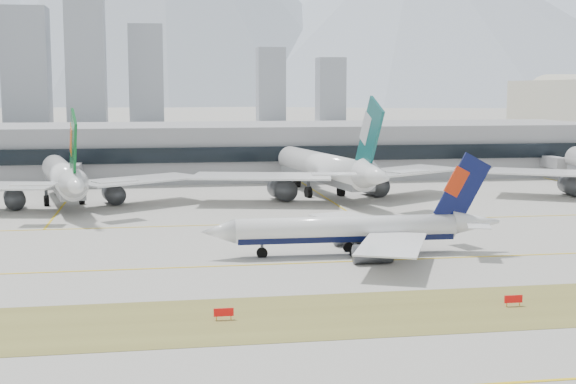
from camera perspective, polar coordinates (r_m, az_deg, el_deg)
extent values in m
plane|color=#A4A19A|center=(121.75, 0.21, -4.60)|extent=(3000.00, 3000.00, 0.00)
cube|color=olive|center=(91.28, 3.63, -8.69)|extent=(360.00, 18.00, 0.06)
cube|color=yellow|center=(116.93, 0.62, -5.09)|extent=(360.00, 0.45, 0.04)
cube|color=yellow|center=(150.88, -1.70, -2.26)|extent=(360.00, 0.45, 0.04)
cylinder|color=white|center=(122.56, 4.14, -2.60)|extent=(33.99, 4.38, 3.71)
cube|color=black|center=(122.74, 4.14, -3.07)|extent=(33.30, 3.81, 1.67)
cone|color=white|center=(119.92, -5.03, -2.83)|extent=(5.26, 3.81, 3.71)
cone|color=white|center=(128.52, 13.21, -2.10)|extent=(7.61, 3.86, 3.71)
cube|color=white|center=(133.50, 5.02, -2.03)|extent=(14.34, 20.07, 0.22)
cube|color=white|center=(132.42, 11.88, -1.67)|extent=(4.66, 5.93, 0.15)
cylinder|color=#3F4247|center=(130.14, 4.54, -3.18)|extent=(5.71, 2.89, 2.78)
cube|color=#3F4247|center=(129.94, 4.54, -2.70)|extent=(2.36, 0.32, 1.30)
cube|color=white|center=(113.91, 7.41, -3.69)|extent=(14.89, 20.11, 0.22)
cube|color=white|center=(123.54, 13.42, -2.35)|extent=(4.82, 5.99, 0.15)
cylinder|color=#3F4247|center=(117.07, 6.03, -4.39)|extent=(5.71, 2.89, 2.78)
cube|color=#3F4247|center=(116.84, 6.04, -3.85)|extent=(2.36, 0.32, 1.30)
cube|color=#0A1043|center=(126.94, 12.29, 0.17)|extent=(9.17, 0.52, 11.62)
cube|color=red|center=(126.47, 11.91, 0.73)|extent=(4.15, 0.49, 4.98)
cylinder|color=#3F4247|center=(121.03, -1.86, -4.14)|extent=(0.45, 0.45, 2.23)
cylinder|color=black|center=(121.12, -1.86, -4.36)|extent=(1.68, 0.68, 1.67)
cylinder|color=#3F4247|center=(121.01, 4.81, -4.16)|extent=(0.45, 0.45, 2.23)
cylinder|color=black|center=(121.11, 4.81, -4.38)|extent=(1.68, 0.68, 1.67)
cylinder|color=#3F4247|center=(125.62, 4.31, -3.73)|extent=(0.45, 0.45, 2.23)
cylinder|color=black|center=(125.71, 4.31, -3.94)|extent=(1.68, 0.68, 1.67)
cylinder|color=white|center=(182.29, -15.72, 1.14)|extent=(14.24, 43.81, 5.76)
cube|color=slate|center=(182.46, -15.70, 0.64)|extent=(13.23, 42.79, 2.59)
cone|color=white|center=(207.17, -16.35, 1.83)|extent=(6.96, 7.66, 5.76)
cone|color=white|center=(155.88, -14.83, 0.42)|extent=(7.56, 10.62, 5.76)
cube|color=white|center=(178.13, -10.53, 0.87)|extent=(30.05, 25.79, 0.35)
cube|color=white|center=(158.56, -12.21, 0.77)|extent=(9.10, 7.64, 0.23)
cylinder|color=#3F4247|center=(180.50, -12.29, -0.11)|extent=(5.67, 7.97, 4.32)
cube|color=#3F4247|center=(180.28, -12.31, 0.44)|extent=(1.02, 3.05, 2.02)
cube|color=white|center=(157.04, -17.62, 0.53)|extent=(8.50, 5.13, 0.23)
cylinder|color=#3F4247|center=(178.65, -18.88, -0.41)|extent=(5.67, 7.97, 4.32)
cube|color=#3F4247|center=(178.44, -18.90, 0.14)|extent=(1.02, 3.05, 2.02)
cube|color=#0B5321|center=(158.23, -15.03, 3.00)|extent=(2.89, 11.91, 15.44)
cube|color=#CA450B|center=(159.32, -15.09, 3.63)|extent=(1.69, 5.45, 6.61)
cylinder|color=#3F4247|center=(199.18, -16.11, 0.30)|extent=(0.69, 0.69, 3.46)
cylinder|color=black|center=(199.27, -16.10, 0.09)|extent=(1.50, 2.74, 2.59)
cylinder|color=#3F4247|center=(181.34, -16.81, -0.40)|extent=(0.69, 0.69, 3.46)
cylinder|color=black|center=(181.43, -16.80, -0.63)|extent=(1.50, 2.74, 2.59)
cylinder|color=#3F4247|center=(181.99, -14.46, -0.29)|extent=(0.69, 0.69, 3.46)
cylinder|color=black|center=(182.09, -14.45, -0.52)|extent=(1.50, 2.74, 2.59)
cylinder|color=white|center=(189.22, 2.49, 1.82)|extent=(14.09, 48.40, 6.35)
cube|color=slate|center=(189.40, 2.49, 1.30)|extent=(12.99, 47.29, 2.86)
cone|color=white|center=(215.12, -0.19, 2.50)|extent=(7.46, 8.27, 6.35)
cone|color=white|center=(162.31, 6.26, 1.14)|extent=(8.00, 11.56, 6.35)
cube|color=white|center=(189.90, 8.09, 1.49)|extent=(33.29, 27.80, 0.38)
cube|color=white|center=(167.68, 8.53, 1.47)|extent=(10.04, 8.23, 0.25)
cylinder|color=#3F4247|center=(190.63, 6.11, 0.48)|extent=(6.00, 8.67, 4.76)
cube|color=#3F4247|center=(190.42, 6.12, 1.05)|extent=(1.01, 3.37, 2.22)
cube|color=white|center=(177.09, -1.85, 1.13)|extent=(32.79, 20.29, 0.38)
cube|color=white|center=(160.79, 3.29, 1.29)|extent=(9.49, 5.95, 0.25)
cylinder|color=#3F4247|center=(182.23, -0.42, 0.21)|extent=(6.00, 8.67, 4.76)
cube|color=#3F4247|center=(182.00, -0.42, 0.80)|extent=(1.01, 3.37, 2.22)
cube|color=#125050|center=(164.69, 5.80, 3.87)|extent=(2.73, 13.19, 17.03)
cube|color=#AEB1B8|center=(165.80, 5.62, 4.54)|extent=(1.66, 6.02, 7.29)
cylinder|color=#3F4247|center=(206.76, 0.65, 0.89)|extent=(0.76, 0.76, 3.81)
cylinder|color=black|center=(206.85, 0.65, 0.67)|extent=(1.56, 3.00, 2.86)
cylinder|color=#3F4247|center=(187.09, 1.45, 0.20)|extent=(0.76, 0.76, 3.81)
cylinder|color=black|center=(187.19, 1.45, -0.04)|extent=(1.56, 3.00, 2.86)
cylinder|color=#3F4247|center=(190.09, 3.79, 0.30)|extent=(0.76, 0.76, 3.81)
cylinder|color=black|center=(190.19, 3.79, 0.06)|extent=(1.56, 3.00, 2.86)
cone|color=white|center=(233.66, 19.48, 2.40)|extent=(7.04, 7.85, 6.12)
cube|color=white|center=(196.77, 18.44, 1.32)|extent=(32.16, 26.33, 0.37)
cylinder|color=#3F4247|center=(201.90, 19.57, 0.46)|extent=(5.61, 8.27, 4.59)
cube|color=#3F4247|center=(201.70, 19.60, 0.97)|extent=(0.90, 3.24, 2.14)
cube|color=gray|center=(233.94, -4.53, 2.99)|extent=(280.00, 42.00, 15.00)
cube|color=black|center=(212.56, -4.03, 2.68)|extent=(280.00, 1.20, 4.00)
cube|color=beige|center=(284.15, 17.84, 4.77)|extent=(2.00, 57.00, 27.90)
cube|color=red|center=(89.09, -4.60, -8.52)|extent=(2.20, 0.15, 0.90)
cylinder|color=orange|center=(89.21, -5.11, -8.94)|extent=(0.10, 0.10, 0.50)
cylinder|color=orange|center=(89.34, -4.08, -8.90)|extent=(0.10, 0.10, 0.50)
cube|color=red|center=(97.77, 15.73, -7.34)|extent=(2.20, 0.15, 0.90)
cylinder|color=orange|center=(97.61, 15.29, -7.74)|extent=(0.10, 0.10, 0.50)
cylinder|color=orange|center=(98.28, 16.15, -7.67)|extent=(0.10, 0.10, 0.50)
cube|color=yellow|center=(177.60, 11.56, -0.66)|extent=(3.50, 2.00, 1.80)
cube|color=yellow|center=(177.88, 11.94, -0.27)|extent=(1.20, 1.80, 1.00)
cylinder|color=black|center=(176.52, 11.29, -0.88)|extent=(0.70, 0.30, 0.70)
cylinder|color=black|center=(178.00, 11.11, -0.81)|extent=(0.70, 0.30, 0.70)
cylinder|color=black|center=(177.38, 12.01, -0.86)|extent=(0.70, 0.30, 0.70)
cylinder|color=black|center=(178.85, 11.83, -0.79)|extent=(0.70, 0.30, 0.70)
cube|color=gray|center=(578.87, -18.10, 8.47)|extent=(30.00, 27.00, 80.00)
cube|color=gray|center=(569.96, -14.20, 10.14)|extent=(26.00, 23.40, 110.00)
cube|color=gray|center=(582.51, -10.05, 8.22)|extent=(24.00, 21.60, 70.00)
cube|color=gray|center=(593.53, -1.24, 7.59)|extent=(20.00, 18.00, 55.00)
cube|color=gray|center=(601.63, 3.04, 7.24)|extent=(20.00, 18.00, 48.00)
cone|color=#9EA8B7|center=(1593.67, 9.06, 12.04)|extent=(1120.00, 1120.00, 350.00)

